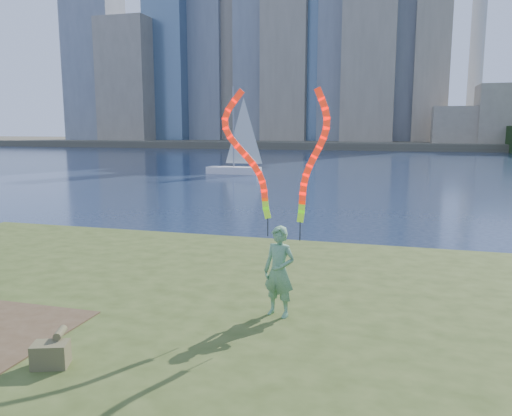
% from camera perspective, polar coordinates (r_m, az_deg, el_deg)
% --- Properties ---
extents(ground, '(320.00, 320.00, 0.00)m').
position_cam_1_polar(ground, '(9.97, -8.67, -13.00)').
color(ground, '#18253E').
rests_on(ground, ground).
extents(grassy_knoll, '(20.00, 18.00, 0.80)m').
position_cam_1_polar(grassy_knoll, '(7.99, -15.85, -16.44)').
color(grassy_knoll, '#364518').
rests_on(grassy_knoll, ground).
extents(far_shore, '(320.00, 40.00, 1.20)m').
position_cam_1_polar(far_shore, '(103.49, 13.82, 7.17)').
color(far_shore, '#504B3B').
rests_on(far_shore, ground).
extents(woman_with_ribbons, '(1.90, 0.62, 3.84)m').
position_cam_1_polar(woman_with_ribbons, '(7.72, 2.88, -1.95)').
color(woman_with_ribbons, '#176C26').
rests_on(woman_with_ribbons, grassy_knoll).
extents(canvas_bag, '(0.50, 0.56, 0.41)m').
position_cam_1_polar(canvas_bag, '(6.96, -22.35, -15.09)').
color(canvas_bag, brown).
rests_on(canvas_bag, grassy_knoll).
extents(sailboat, '(4.66, 1.55, 7.04)m').
position_cam_1_polar(sailboat, '(40.71, -2.25, 5.60)').
color(sailboat, white).
rests_on(sailboat, ground).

